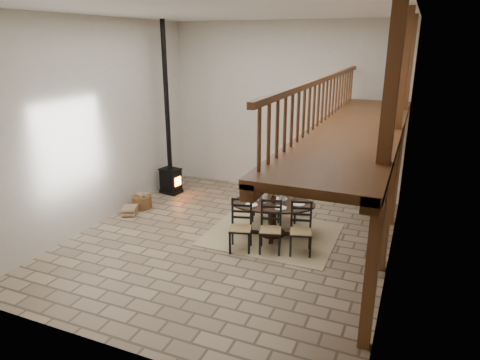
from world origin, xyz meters
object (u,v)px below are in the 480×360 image
at_px(dining_table, 272,220).
at_px(log_basket, 142,201).
at_px(log_stack, 130,211).
at_px(wood_stove, 170,156).

relative_size(dining_table, log_basket, 4.72).
distance_m(log_basket, log_stack, 0.54).
xyz_separation_m(wood_stove, log_basket, (-0.08, -1.40, -0.96)).
height_order(dining_table, wood_stove, wood_stove).
bearing_deg(wood_stove, log_basket, -83.35).
distance_m(dining_table, log_basket, 3.95).
bearing_deg(log_basket, wood_stove, 86.78).
bearing_deg(dining_table, wood_stove, 139.79).
distance_m(wood_stove, log_stack, 2.20).
bearing_deg(log_stack, log_basket, 88.83).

